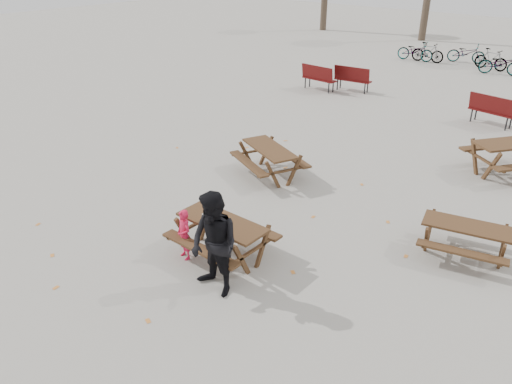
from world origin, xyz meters
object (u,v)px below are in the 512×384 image
Objects in this scene: main_picnic_table at (222,229)px; child at (184,235)px; adult at (214,245)px; picnic_table_north at (269,162)px; food_tray at (220,225)px; picnic_table_east at (464,241)px; soda_bottle at (204,217)px; picnic_table_far at (511,158)px.

child is at bearing -135.11° from main_picnic_table.
adult is 4.98m from picnic_table_north.
child reaches higher than food_tray.
picnic_table_east is at bearing 17.62° from picnic_table_north.
picnic_table_east is at bearing 42.03° from food_tray.
soda_bottle is at bearing -170.83° from food_tray.
adult is 4.85m from picnic_table_east.
main_picnic_table is at bearing -41.30° from picnic_table_north.
food_tray is 1.06× the size of soda_bottle.
main_picnic_table is 0.95× the size of adult.
soda_bottle is at bearing -140.46° from main_picnic_table.
adult reaches higher than picnic_table_north.
food_tray reaches higher than main_picnic_table.
child is 8.94m from picnic_table_far.
soda_bottle reaches higher than picnic_table_far.
picnic_table_east is 5.25m from picnic_table_north.
child is at bearing 168.75° from adult.
adult is (0.92, -0.66, 0.10)m from soda_bottle.
child reaches higher than main_picnic_table.
picnic_table_far is (3.01, 7.82, -0.35)m from food_tray.
picnic_table_east is at bearing 39.72° from soda_bottle.
child is 0.54× the size of adult.
picnic_table_far is (-0.46, 4.70, 0.10)m from picnic_table_east.
picnic_table_far is at bearing 67.89° from main_picnic_table.
soda_bottle reaches higher than picnic_table_north.
adult is 1.18× the size of picnic_table_east.
soda_bottle is at bearing 150.33° from adult.
picnic_table_east is 0.78× the size of picnic_table_far.
main_picnic_table is 10.00× the size of food_tray.
adult reaches higher than picnic_table_east.
soda_bottle is 8.58m from picnic_table_far.
soda_bottle is 1.14m from adult.
adult reaches higher than soda_bottle.
adult is at bearing -140.57° from picnic_table_east.
picnic_table_north is (-1.65, 3.51, -0.20)m from main_picnic_table.
picnic_table_north is at bearing 115.57° from food_tray.
picnic_table_north is 0.88× the size of picnic_table_far.
child is 0.50× the size of picnic_table_far.
picnic_table_far is at bearing 66.82° from soda_bottle.
soda_bottle reaches higher than food_tray.
picnic_table_east is (4.08, 3.48, -0.16)m from child.
child is 0.57× the size of picnic_table_north.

